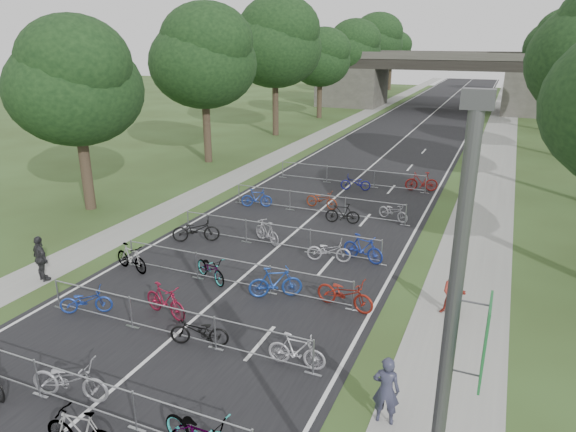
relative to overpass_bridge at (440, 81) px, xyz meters
name	(u,v)px	position (x,y,z in m)	size (l,w,h in m)	color
road	(417,127)	(0.00, -15.00, -3.53)	(11.00, 140.00, 0.01)	black
sidewalk_right	(500,132)	(8.00, -15.00, -3.53)	(3.00, 140.00, 0.01)	gray
sidewalk_left	(347,122)	(-7.50, -15.00, -3.53)	(2.00, 140.00, 0.01)	gray
lane_markings	(417,127)	(0.00, -15.00, -3.53)	(0.12, 140.00, 0.00)	silver
overpass_bridge	(440,81)	(0.00, 0.00, 0.00)	(31.00, 8.00, 7.05)	#41403A
lamppost	(445,396)	(8.33, -63.00, 0.75)	(0.61, 0.65, 8.21)	#4C4C51
tree_left_0	(75,85)	(-11.39, -49.07, 2.96)	(6.72, 6.72, 10.25)	#33261C
tree_left_1	(204,59)	(-11.39, -37.07, 3.77)	(7.56, 7.56, 11.53)	#33261C
tree_left_2	(276,45)	(-11.39, -25.07, 4.58)	(8.40, 8.40, 12.81)	#33261C
tree_left_3	(321,59)	(-11.39, -13.07, 2.96)	(6.72, 6.72, 10.25)	#33261C
tree_right_3	(571,58)	(13.11, -13.07, 3.39)	(7.17, 7.17, 10.93)	#33261C
tree_left_4	(352,49)	(-11.39, -1.07, 3.77)	(7.56, 7.56, 11.53)	#33261C
tree_right_4	(563,45)	(13.11, -1.07, 4.37)	(8.18, 8.18, 12.47)	#33261C
tree_left_5	(375,42)	(-11.39, 10.93, 4.58)	(8.40, 8.40, 12.81)	#33261C
tree_right_5	(554,59)	(13.11, 10.93, 2.41)	(6.16, 6.16, 9.39)	#33261C
tree_left_6	(392,51)	(-11.39, 22.93, 2.96)	(6.72, 6.72, 10.25)	#33261C
tree_right_6	(551,50)	(13.11, 22.93, 3.39)	(7.17, 7.17, 10.93)	#33261C
barrier_row_1	(84,394)	(0.00, -61.40, -2.99)	(9.70, 0.08, 1.10)	#989A9F
barrier_row_2	(171,322)	(0.00, -57.80, -2.99)	(9.70, 0.08, 1.10)	#989A9F
barrier_row_3	(233,272)	(0.00, -54.00, -2.99)	(9.70, 0.08, 1.10)	#989A9F
barrier_row_4	(277,236)	(0.00, -50.00, -2.99)	(9.70, 0.08, 1.10)	#989A9F
barrier_row_5	(317,204)	(0.00, -45.00, -2.99)	(9.70, 0.08, 1.10)	#989A9F
barrier_row_6	(350,176)	(0.00, -39.00, -2.99)	(9.70, 0.08, 1.10)	#989A9F
bike_5	(70,380)	(-0.71, -61.14, -2.98)	(0.74, 2.12, 1.11)	#93939A
bike_6	(81,431)	(0.87, -62.38, -2.99)	(0.51, 1.82, 1.09)	#989A9F
bike_8	(86,301)	(-3.52, -57.66, -3.08)	(0.60, 1.72, 0.90)	navy
bike_9	(165,301)	(-0.95, -56.80, -2.96)	(0.54, 1.90, 1.14)	maroon
bike_10	(199,332)	(0.99, -57.82, -3.06)	(0.62, 1.79, 0.94)	black
bike_11	(296,351)	(4.04, -57.64, -3.02)	(0.48, 1.70, 1.02)	#B3B2BA
bike_12	(131,258)	(-4.30, -54.41, -2.99)	(0.52, 1.82, 1.10)	#989A9F
bike_13	(211,269)	(-0.97, -53.95, -3.04)	(0.66, 1.88, 0.99)	#989A9F
bike_14	(275,282)	(1.81, -54.17, -2.96)	(0.54, 1.91, 1.15)	#1B3D96
bike_15	(345,294)	(4.30, -53.96, -2.98)	(0.73, 2.10, 1.10)	maroon
bike_16	(196,230)	(-3.66, -50.80, -2.98)	(0.74, 2.11, 1.11)	black
bike_17	(267,232)	(-0.66, -49.66, -3.02)	(0.49, 1.72, 1.04)	#9D9CA3
bike_18	(329,251)	(2.54, -50.49, -3.06)	(0.63, 1.81, 0.95)	#A5A5AD
bike_19	(363,248)	(3.81, -49.92, -2.97)	(0.53, 1.88, 1.13)	navy
bike_20	(257,198)	(-3.39, -45.23, -3.03)	(0.47, 1.68, 1.01)	navy
bike_21	(322,200)	(-0.07, -44.07, -3.05)	(0.64, 1.85, 0.97)	maroon
bike_22	(342,213)	(1.67, -45.90, -3.02)	(0.48, 1.71, 1.03)	black
bike_23	(393,212)	(3.89, -44.51, -3.07)	(0.62, 1.77, 0.93)	silver
bike_26	(356,183)	(0.64, -40.02, -3.06)	(0.62, 1.79, 0.94)	#1A1B92
bike_27	(422,182)	(4.30, -38.60, -2.96)	(0.54, 1.92, 1.15)	maroon
pedestrian_a	(386,390)	(6.80, -58.82, -2.65)	(0.65, 0.42, 1.77)	#2D2E44
pedestrian_b	(454,293)	(7.69, -52.98, -2.73)	(0.78, 0.61, 1.60)	maroon
pedestrian_c	(41,259)	(-6.80, -56.44, -2.64)	(1.04, 0.43, 1.78)	#262628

